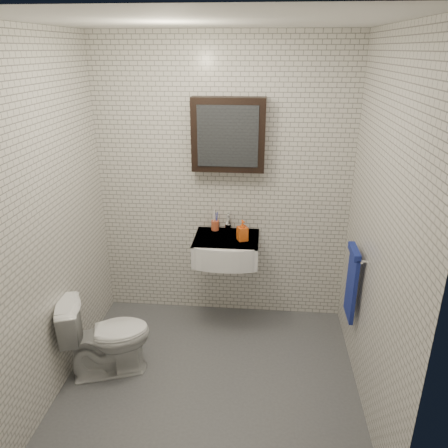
% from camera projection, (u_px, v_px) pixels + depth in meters
% --- Properties ---
extents(ground, '(2.20, 2.00, 0.01)m').
position_uv_depth(ground, '(211.00, 379.00, 3.34)').
color(ground, '#505358').
rests_on(ground, ground).
extents(room_shell, '(2.22, 2.02, 2.51)m').
position_uv_depth(room_shell, '(208.00, 198.00, 2.79)').
color(room_shell, silver).
rests_on(room_shell, ground).
extents(washbasin, '(0.55, 0.50, 0.20)m').
position_uv_depth(washbasin, '(226.00, 250.00, 3.73)').
color(washbasin, white).
rests_on(washbasin, room_shell).
extents(faucet, '(0.06, 0.20, 0.15)m').
position_uv_depth(faucet, '(228.00, 224.00, 3.85)').
color(faucet, silver).
rests_on(faucet, washbasin).
extents(mirror_cabinet, '(0.60, 0.15, 0.60)m').
position_uv_depth(mirror_cabinet, '(228.00, 135.00, 3.56)').
color(mirror_cabinet, black).
rests_on(mirror_cabinet, room_shell).
extents(towel_rail, '(0.09, 0.30, 0.58)m').
position_uv_depth(towel_rail, '(352.00, 280.00, 3.30)').
color(towel_rail, silver).
rests_on(towel_rail, room_shell).
extents(toothbrush_cup, '(0.08, 0.08, 0.19)m').
position_uv_depth(toothbrush_cup, '(215.00, 225.00, 3.88)').
color(toothbrush_cup, '#BB4F2E').
rests_on(toothbrush_cup, washbasin).
extents(soap_bottle, '(0.11, 0.11, 0.18)m').
position_uv_depth(soap_bottle, '(242.00, 230.00, 3.66)').
color(soap_bottle, orange).
rests_on(soap_bottle, washbasin).
extents(toilet, '(0.73, 0.56, 0.66)m').
position_uv_depth(toilet, '(107.00, 335.00, 3.31)').
color(toilet, white).
rests_on(toilet, ground).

